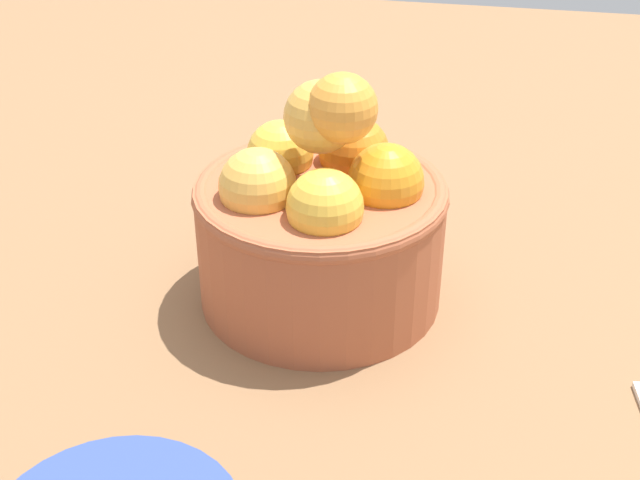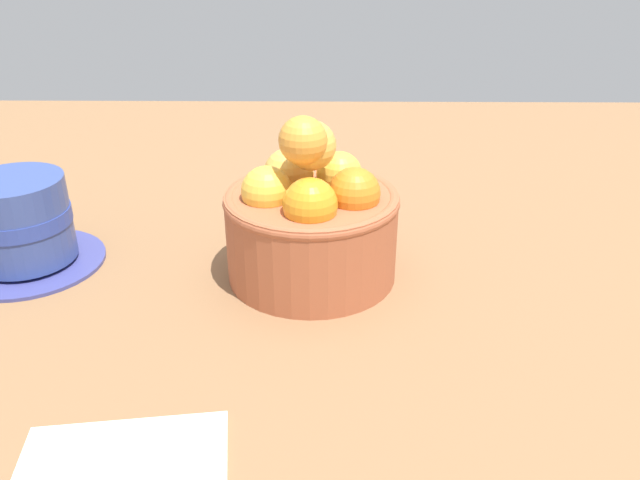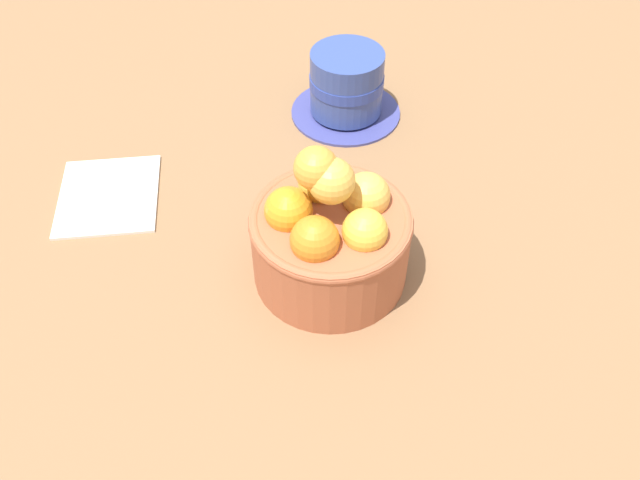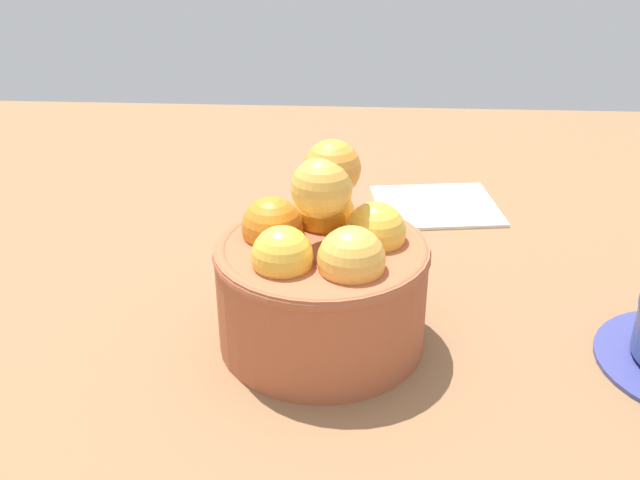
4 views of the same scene
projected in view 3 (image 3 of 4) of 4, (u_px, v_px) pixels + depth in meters
ground_plane at (329, 286)px, 59.94cm from camera, size 118.47×106.26×3.60cm
terracotta_bowl at (330, 234)px, 55.09cm from camera, size 13.37×13.37×13.27cm
coffee_cup at (346, 86)px, 71.91cm from camera, size 12.06×12.06×7.46cm
folded_napkin at (108, 194)px, 65.01cm from camera, size 12.00×10.83×0.60cm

